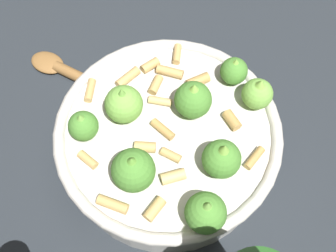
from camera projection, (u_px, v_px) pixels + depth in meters
ground_plane at (168, 154)px, 0.54m from camera, size 2.40×2.40×0.00m
cooking_pan at (169, 140)px, 0.50m from camera, size 0.27×0.27×0.12m
wooden_spoon at (96, 85)px, 0.58m from camera, size 0.20×0.19×0.02m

